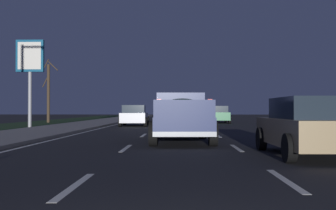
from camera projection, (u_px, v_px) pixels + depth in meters
ground at (180, 126)px, 29.80m from camera, size 144.00×144.00×0.00m
sidewalk_shoulder at (78, 125)px, 29.99m from camera, size 108.00×4.00×0.12m
grass_verge at (11, 126)px, 30.12m from camera, size 108.00×6.00×0.01m
lane_markings at (144, 124)px, 34.16m from camera, size 109.16×7.04×0.01m
pickup_truck at (181, 116)px, 15.49m from camera, size 5.49×2.41×1.87m
sedan_green at (218, 114)px, 37.13m from camera, size 4.40×2.02×1.54m
sedan_white at (135, 115)px, 30.35m from camera, size 4.45×2.10×1.54m
sedan_tan at (308, 126)px, 10.73m from camera, size 4.42×2.05×1.54m
gas_price_sign at (30, 62)px, 28.00m from camera, size 0.27×1.90×6.01m
bare_tree_far at (48, 92)px, 38.64m from camera, size 0.50×1.67×6.03m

